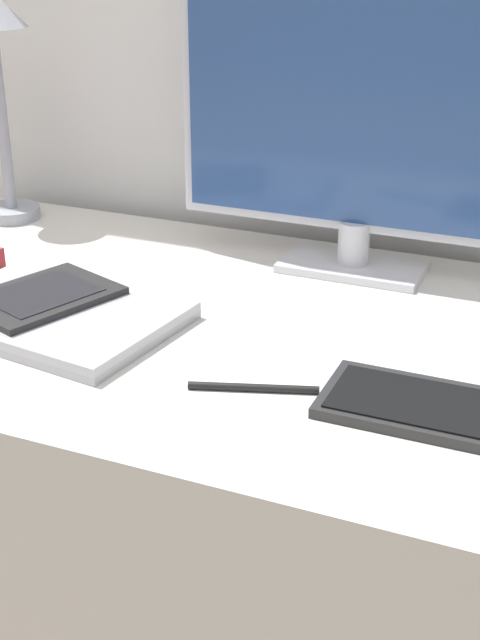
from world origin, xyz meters
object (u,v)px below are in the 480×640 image
Objects in this scene: monitor at (362,96)px; ereader at (41,296)px; keyboard at (470,416)px; pen at (253,388)px; laptop at (54,315)px.

monitor is 2.47× the size of ereader.
keyboard is 1.43× the size of ereader.
ereader is 0.34m from pen.
keyboard is 0.23m from pen.
laptop is 1.53× the size of ereader.
keyboard is (0.24, -0.37, -0.25)m from monitor.
keyboard is at bearing -57.49° from monitor.
monitor reaches higher than keyboard.
laptop is at bearing -132.29° from monitor.
ereader is at bearing 166.28° from pen.
ereader is at bearing 174.68° from keyboard.
monitor is at bearing 90.56° from pen.
monitor is 1.62× the size of laptop.
laptop is at bearing -26.80° from ereader.
monitor is at bearing 44.01° from ereader.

